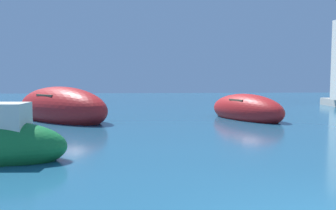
# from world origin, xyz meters

# --- Properties ---
(moored_boat_0) EXTENTS (3.69, 5.01, 1.61)m
(moored_boat_0) POSITION_xyz_m (2.06, 13.36, 0.45)
(moored_boat_0) COLOR #B21E1E
(moored_boat_0) RESTS_ON ground
(moored_boat_4) EXTENTS (6.10, 5.98, 2.09)m
(moored_boat_4) POSITION_xyz_m (-6.94, 13.43, 0.58)
(moored_boat_4) COLOR #B21E1E
(moored_boat_4) RESTS_ON ground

